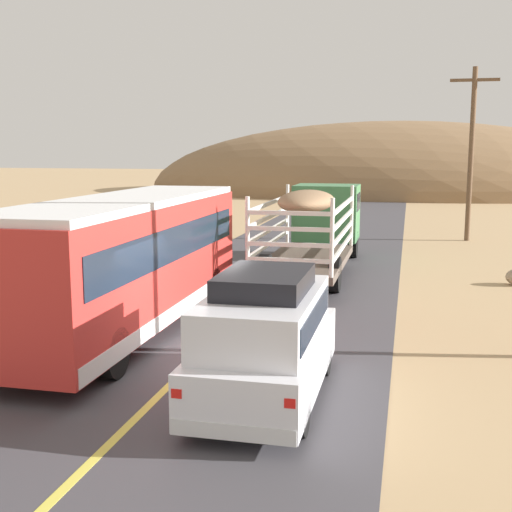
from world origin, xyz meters
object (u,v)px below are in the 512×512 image
object	(u,v)px
livestock_truck	(320,219)
bus	(127,260)
suv_near	(265,337)
power_pole_mid	(471,149)
boulder_mid_field	(107,237)

from	to	relation	value
livestock_truck	bus	size ratio (longest dim) A/B	0.97
suv_near	power_pole_mid	distance (m)	22.88
suv_near	livestock_truck	xyz separation A→B (m)	(-0.87, 13.54, 0.64)
bus	boulder_mid_field	size ratio (longest dim) A/B	6.38
suv_near	livestock_truck	world-z (taller)	livestock_truck
bus	livestock_truck	bearing A→B (deg)	71.57
boulder_mid_field	suv_near	bearing A→B (deg)	-56.52
suv_near	boulder_mid_field	size ratio (longest dim) A/B	2.95
livestock_truck	boulder_mid_field	xyz separation A→B (m)	(-9.77, 2.55, -1.30)
bus	boulder_mid_field	world-z (taller)	bus
power_pole_mid	livestock_truck	bearing A→B (deg)	-124.95
livestock_truck	power_pole_mid	world-z (taller)	power_pole_mid
livestock_truck	power_pole_mid	bearing A→B (deg)	55.05
livestock_truck	boulder_mid_field	bearing A→B (deg)	165.37
suv_near	power_pole_mid	size ratio (longest dim) A/B	0.57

